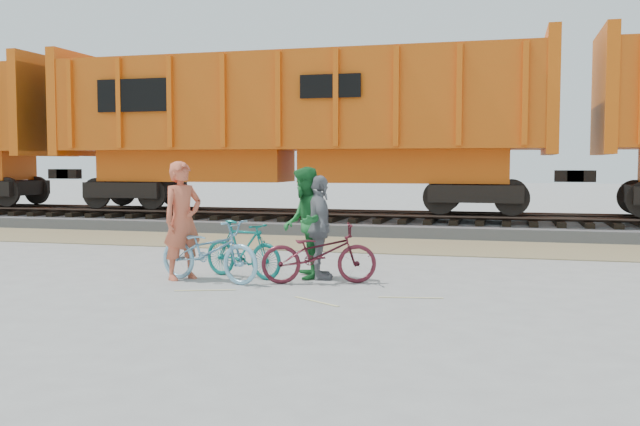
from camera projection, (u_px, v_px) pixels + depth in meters
The scene contains 11 objects.
ground at pixel (287, 285), 10.99m from camera, with size 120.00×120.00×0.00m, color #9E9E99.
gravel_strip at pixel (359, 245), 16.29m from camera, with size 120.00×3.00×0.02m, color #9D8962.
ballast_bed at pixel (385, 226), 19.65m from camera, with size 120.00×4.00×0.30m, color slate.
track at pixel (385, 214), 19.63m from camera, with size 120.00×2.60×0.24m.
hopper_car_center at pixel (296, 123), 20.11m from camera, with size 14.00×3.13×4.65m.
bicycle_blue at pixel (209, 251), 11.24m from camera, with size 0.65×1.87×0.98m, color #7DB8D7.
bicycle_teal at pixel (243, 249), 11.62m from camera, with size 0.44×1.55×0.93m, color #117169.
bicycle_maroon at pixel (319, 253), 11.06m from camera, with size 0.62×1.79×0.94m, color #531823.
person_solo at pixel (182, 221), 11.44m from camera, with size 0.69×0.46×1.90m, color #D35F40.
person_man at pixel (305, 223), 11.53m from camera, with size 0.88×0.69×1.81m, color #1F7030.
person_woman at pixel (319, 227), 11.45m from camera, with size 0.98×0.41×1.68m, color slate.
Camera 1 is at (3.29, -10.39, 1.87)m, focal length 40.00 mm.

